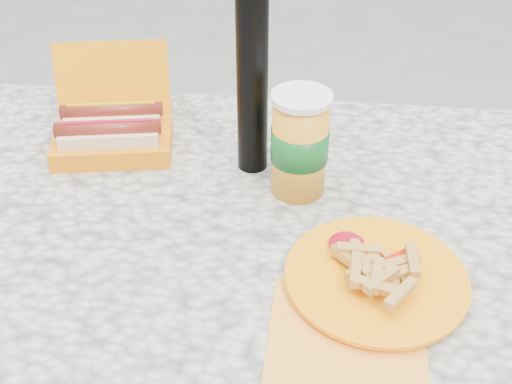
# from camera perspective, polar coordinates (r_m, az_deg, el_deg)

# --- Properties ---
(picnic_table) EXTENTS (1.20, 0.80, 0.75)m
(picnic_table) POSITION_cam_1_polar(r_m,az_deg,el_deg) (1.04, -1.25, -7.50)
(picnic_table) COLOR beige
(picnic_table) RESTS_ON ground
(hotdog_box) EXTENTS (0.23, 0.21, 0.16)m
(hotdog_box) POSITION_cam_1_polar(r_m,az_deg,el_deg) (1.15, -12.64, 5.35)
(hotdog_box) COLOR orange
(hotdog_box) RESTS_ON picnic_table
(fries_plate) EXTENTS (0.26, 0.33, 0.05)m
(fries_plate) POSITION_cam_1_polar(r_m,az_deg,el_deg) (0.88, 10.37, -7.77)
(fries_plate) COLOR orange
(fries_plate) RESTS_ON picnic_table
(soda_cup) EXTENTS (0.09, 0.09, 0.17)m
(soda_cup) POSITION_cam_1_polar(r_m,az_deg,el_deg) (0.99, 3.90, 4.29)
(soda_cup) COLOR orange
(soda_cup) RESTS_ON picnic_table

